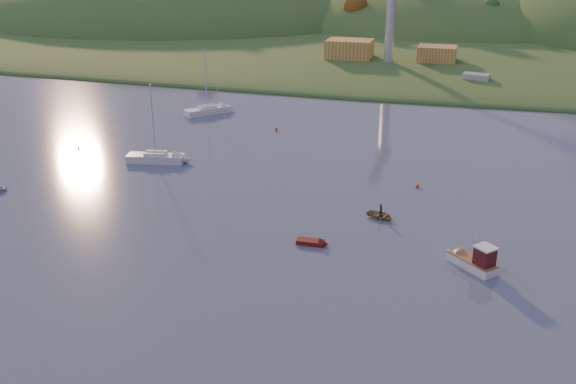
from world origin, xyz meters
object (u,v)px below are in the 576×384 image
(red_tender, at_px, (317,243))
(fishing_boat, at_px, (469,258))
(sailboat_far, at_px, (156,157))
(sailboat_near, at_px, (207,110))
(canoe, at_px, (381,215))

(red_tender, bearing_deg, fishing_boat, -2.08)
(sailboat_far, xyz_separation_m, red_tender, (28.75, -19.91, -0.49))
(sailboat_near, height_order, red_tender, sailboat_near)
(fishing_boat, height_order, red_tender, fishing_boat)
(fishing_boat, bearing_deg, sailboat_far, 17.49)
(fishing_boat, distance_m, sailboat_near, 67.60)
(red_tender, bearing_deg, sailboat_near, 123.60)
(sailboat_far, distance_m, red_tender, 34.97)
(sailboat_near, distance_m, canoe, 53.92)
(fishing_boat, distance_m, canoe, 13.71)
(canoe, height_order, red_tender, red_tender)
(sailboat_near, relative_size, sailboat_far, 1.03)
(sailboat_far, height_order, canoe, sailboat_far)
(fishing_boat, xyz_separation_m, canoe, (-10.10, 9.26, -0.50))
(fishing_boat, relative_size, canoe, 1.71)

